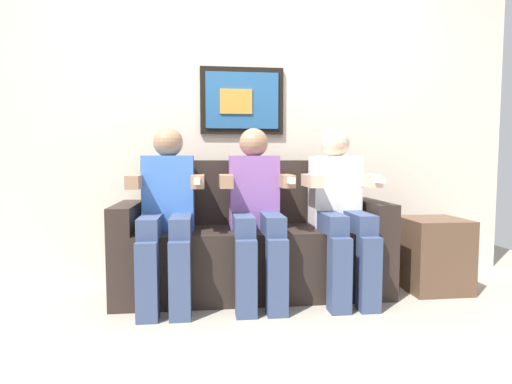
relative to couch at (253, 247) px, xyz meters
name	(u,v)px	position (x,y,z in m)	size (l,w,h in m)	color
ground_plane	(259,308)	(0.00, -0.33, -0.31)	(5.45, 5.45, 0.00)	#9E9384
back_wall_assembly	(246,108)	(0.00, 0.44, 0.99)	(4.19, 0.10, 2.60)	beige
couch	(253,247)	(0.00, 0.00, 0.00)	(1.79, 0.58, 0.90)	#2D231E
person_on_left	(167,208)	(-0.55, -0.17, 0.29)	(0.46, 0.56, 1.11)	#3F72CC
person_in_middle	(256,207)	(0.00, -0.17, 0.29)	(0.46, 0.56, 1.11)	#8C59A5
person_on_right	(340,206)	(0.56, -0.17, 0.29)	(0.46, 0.56, 1.11)	white
side_table_right	(433,254)	(1.25, -0.11, -0.06)	(0.40, 0.40, 0.50)	brown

